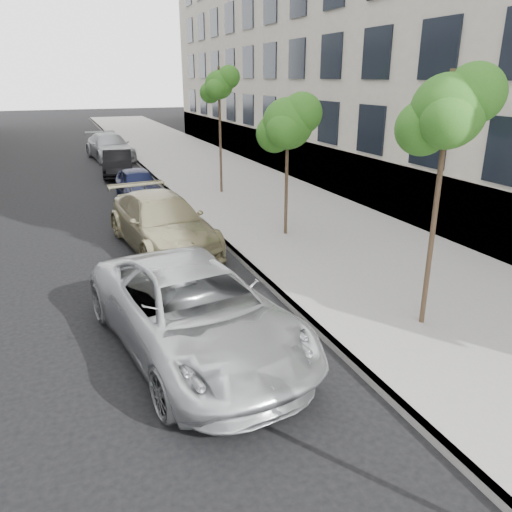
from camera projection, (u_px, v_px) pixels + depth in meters
ground at (316, 407)px, 7.67m from camera, size 160.00×160.00×0.00m
sidewalk at (190, 160)px, 30.12m from camera, size 6.40×72.00×0.14m
curb at (138, 163)px, 29.03m from camera, size 0.15×72.00×0.14m
tree_near at (449, 112)px, 8.68m from camera, size 1.66×1.46×4.91m
tree_mid at (288, 123)px, 14.60m from camera, size 1.81×1.61×4.26m
tree_far at (220, 85)px, 19.95m from camera, size 1.53×1.33×5.10m
minivan at (195, 311)px, 9.03m from camera, size 3.45×6.03×1.58m
suv at (162, 222)px, 14.61m from camera, size 2.79×5.56×1.55m
sedan_blue at (138, 184)px, 20.37m from camera, size 1.56×3.81×1.29m
sedan_black at (118, 163)px, 25.28m from camera, size 1.90×4.12×1.31m
sedan_rear at (110, 147)px, 30.37m from camera, size 2.75×5.54×1.55m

